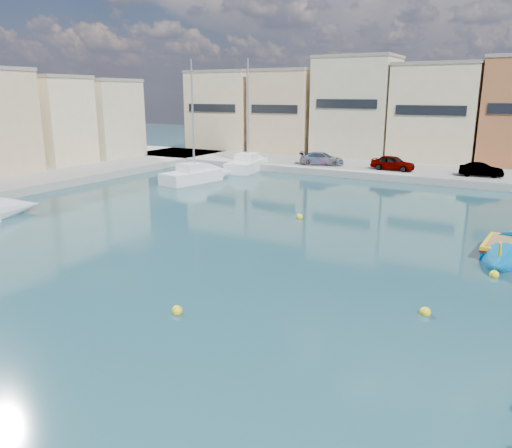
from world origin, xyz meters
The scene contains 7 objects.
ground centered at (0.00, 0.00, 0.00)m, with size 160.00×160.00×0.00m, color #112A34.
north_quay centered at (0.00, 32.00, 0.30)m, with size 80.00×8.00×0.60m, color gray.
parked_cars centered at (-8.63, 30.50, 1.20)m, with size 17.55×2.61×1.27m.
luzzu_green centered at (2.69, 11.30, 0.24)m, with size 2.32×7.14×2.21m.
yacht_north centered at (-20.63, 29.15, 0.43)m, with size 3.63×8.44×10.91m.
yacht_midnorth centered at (-20.76, 21.26, 0.41)m, with size 3.53×7.64×10.45m.
mooring_buoys centered at (1.36, 5.99, 0.08)m, with size 22.71×26.65×0.36m.
Camera 1 is at (3.32, -12.85, 7.10)m, focal length 35.00 mm.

